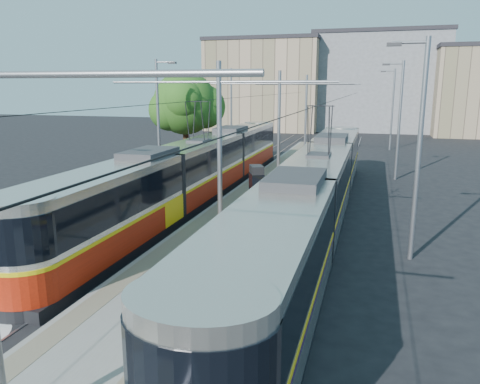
% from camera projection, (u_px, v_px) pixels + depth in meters
% --- Properties ---
extents(ground, '(160.00, 160.00, 0.00)m').
position_uv_depth(ground, '(123.00, 337.00, 12.09)').
color(ground, black).
rests_on(ground, ground).
extents(platform, '(4.00, 50.00, 0.30)m').
position_uv_depth(platform, '(268.00, 192.00, 27.99)').
color(platform, gray).
rests_on(platform, ground).
extents(tactile_strip_left, '(0.70, 50.00, 0.01)m').
position_uv_depth(tactile_strip_left, '(245.00, 188.00, 28.34)').
color(tactile_strip_left, gray).
rests_on(tactile_strip_left, platform).
extents(tactile_strip_right, '(0.70, 50.00, 0.01)m').
position_uv_depth(tactile_strip_right, '(292.00, 191.00, 27.56)').
color(tactile_strip_right, gray).
rests_on(tactile_strip_right, platform).
extents(rails, '(8.71, 70.00, 0.03)m').
position_uv_depth(rails, '(268.00, 194.00, 28.01)').
color(rails, gray).
rests_on(rails, ground).
extents(tram_left, '(2.43, 30.71, 5.50)m').
position_uv_depth(tram_left, '(199.00, 169.00, 26.76)').
color(tram_left, black).
rests_on(tram_left, ground).
extents(tram_right, '(2.43, 31.69, 5.50)m').
position_uv_depth(tram_right, '(318.00, 187.00, 21.18)').
color(tram_right, black).
rests_on(tram_right, ground).
extents(catenary, '(9.20, 70.00, 7.00)m').
position_uv_depth(catenary, '(257.00, 122.00, 24.35)').
color(catenary, gray).
rests_on(catenary, platform).
extents(street_lamps, '(15.18, 38.22, 8.00)m').
position_uv_depth(street_lamps, '(282.00, 120.00, 30.84)').
color(street_lamps, gray).
rests_on(street_lamps, ground).
extents(shelter, '(0.98, 1.18, 2.23)m').
position_uv_depth(shelter, '(257.00, 187.00, 23.16)').
color(shelter, black).
rests_on(shelter, platform).
extents(tree, '(5.13, 4.74, 7.45)m').
position_uv_depth(tree, '(190.00, 104.00, 34.63)').
color(tree, '#382314').
rests_on(tree, ground).
extents(building_left, '(16.32, 12.24, 13.03)m').
position_uv_depth(building_left, '(266.00, 85.00, 69.57)').
color(building_left, tan).
rests_on(building_left, ground).
extents(building_centre, '(18.36, 14.28, 13.86)m').
position_uv_depth(building_centre, '(378.00, 82.00, 68.92)').
color(building_centre, gray).
rests_on(building_centre, ground).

